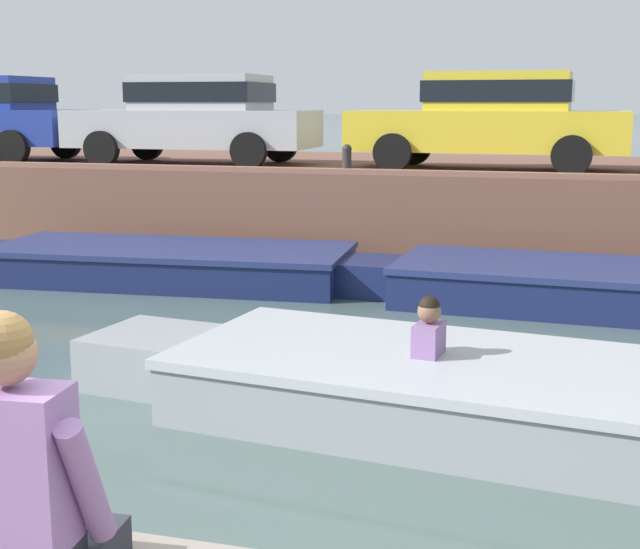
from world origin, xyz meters
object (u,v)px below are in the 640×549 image
(car_centre_yellow, at_px, (492,117))
(person_seated_right, at_px, (22,488))
(motorboat_passing, at_px, (497,397))
(mooring_bollard_mid, at_px, (347,158))
(car_left_inner_silver, at_px, (197,115))
(boat_moored_west_navy, at_px, (154,263))
(boat_moored_central_navy, at_px, (601,288))

(car_centre_yellow, distance_m, person_seated_right, 12.38)
(motorboat_passing, xyz_separation_m, mooring_bollard_mid, (-2.84, 6.55, 1.43))
(motorboat_passing, xyz_separation_m, car_centre_yellow, (-0.79, 7.87, 2.04))
(car_left_inner_silver, distance_m, person_seated_right, 13.24)
(boat_moored_west_navy, bearing_deg, car_centre_yellow, 34.48)
(boat_moored_west_navy, height_order, car_centre_yellow, car_centre_yellow)
(boat_moored_central_navy, bearing_deg, boat_moored_west_navy, 178.86)
(motorboat_passing, relative_size, car_centre_yellow, 1.59)
(car_centre_yellow, height_order, mooring_bollard_mid, car_centre_yellow)
(motorboat_passing, relative_size, car_left_inner_silver, 1.63)
(person_seated_right, bearing_deg, motorboat_passing, 75.21)
(car_centre_yellow, bearing_deg, car_left_inner_silver, 179.96)
(car_left_inner_silver, relative_size, mooring_bollard_mid, 9.66)
(car_left_inner_silver, bearing_deg, boat_moored_west_navy, -78.90)
(boat_moored_central_navy, height_order, person_seated_right, person_seated_right)
(boat_moored_central_navy, xyz_separation_m, car_centre_yellow, (-1.70, 3.20, 2.05))
(boat_moored_west_navy, relative_size, mooring_bollard_mid, 13.95)
(boat_moored_west_navy, relative_size, car_left_inner_silver, 1.44)
(car_left_inner_silver, bearing_deg, mooring_bollard_mid, -23.53)
(boat_moored_west_navy, xyz_separation_m, car_centre_yellow, (4.48, 3.08, 2.06))
(motorboat_passing, bearing_deg, car_left_inner_silver, 126.77)
(boat_moored_central_navy, height_order, mooring_bollard_mid, mooring_bollard_mid)
(boat_moored_west_navy, xyz_separation_m, car_left_inner_silver, (-0.60, 3.08, 2.06))
(motorboat_passing, height_order, mooring_bollard_mid, mooring_bollard_mid)
(boat_moored_west_navy, height_order, person_seated_right, person_seated_right)
(person_seated_right, bearing_deg, car_left_inner_silver, 110.86)
(car_centre_yellow, distance_m, mooring_bollard_mid, 2.51)
(boat_moored_west_navy, relative_size, car_centre_yellow, 1.41)
(boat_moored_west_navy, height_order, boat_moored_central_navy, boat_moored_central_navy)
(boat_moored_central_navy, distance_m, person_seated_right, 9.43)
(boat_moored_central_navy, relative_size, motorboat_passing, 0.98)
(boat_moored_central_navy, distance_m, car_centre_yellow, 4.17)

